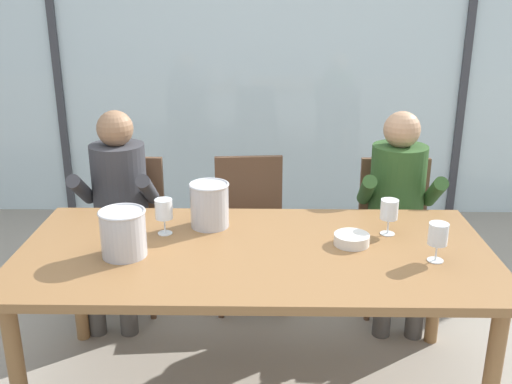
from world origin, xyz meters
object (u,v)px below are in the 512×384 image
object	(u,v)px
chair_left_of_center	(250,218)
person_charcoal_jacket	(118,200)
dining_table	(255,263)
tasting_bowl	(352,239)
ice_bucket_primary	(123,232)
person_olive_shirt	(398,202)
ice_bucket_secondary	(210,204)
wine_glass_near_bucket	(438,236)
chair_near_curtain	(128,219)
chair_center	(395,221)
wine_glass_center_pour	(164,210)
wine_glass_by_left_taster	(389,210)

from	to	relation	value
chair_left_of_center	person_charcoal_jacket	distance (m)	0.80
dining_table	tasting_bowl	distance (m)	0.46
dining_table	ice_bucket_primary	size ratio (longest dim) A/B	10.16
dining_table	person_olive_shirt	xyz separation A→B (m)	(0.82, 0.78, 0.02)
ice_bucket_secondary	wine_glass_near_bucket	world-z (taller)	ice_bucket_secondary
chair_near_curtain	chair_left_of_center	xyz separation A→B (m)	(0.75, 0.03, 0.00)
chair_center	person_charcoal_jacket	world-z (taller)	person_charcoal_jacket
person_charcoal_jacket	chair_center	bearing A→B (deg)	3.51
chair_left_of_center	wine_glass_near_bucket	bearing A→B (deg)	-56.47
person_charcoal_jacket	ice_bucket_secondary	xyz separation A→B (m)	(0.59, -0.51, 0.17)
person_charcoal_jacket	tasting_bowl	distance (m)	1.46
chair_center	person_olive_shirt	bearing A→B (deg)	-100.63
chair_center	person_charcoal_jacket	distance (m)	1.67
dining_table	ice_bucket_primary	distance (m)	0.60
person_charcoal_jacket	wine_glass_center_pour	world-z (taller)	person_charcoal_jacket
chair_left_of_center	tasting_bowl	size ratio (longest dim) A/B	5.39
dining_table	ice_bucket_secondary	distance (m)	0.40
wine_glass_near_bucket	ice_bucket_primary	bearing A→B (deg)	178.52
ice_bucket_primary	chair_near_curtain	bearing A→B (deg)	102.87
chair_near_curtain	chair_center	world-z (taller)	same
chair_near_curtain	person_olive_shirt	bearing A→B (deg)	-3.02
ice_bucket_secondary	ice_bucket_primary	bearing A→B (deg)	-135.41
ice_bucket_primary	wine_glass_near_bucket	world-z (taller)	ice_bucket_primary
ice_bucket_secondary	tasting_bowl	world-z (taller)	ice_bucket_secondary
chair_center	tasting_bowl	bearing A→B (deg)	-115.04
chair_center	wine_glass_center_pour	distance (m)	1.52
dining_table	ice_bucket_primary	world-z (taller)	ice_bucket_primary
tasting_bowl	wine_glass_by_left_taster	bearing A→B (deg)	33.10
wine_glass_center_pour	person_charcoal_jacket	bearing A→B (deg)	121.90
wine_glass_center_pour	wine_glass_by_left_taster	bearing A→B (deg)	0.62
tasting_bowl	wine_glass_near_bucket	size ratio (longest dim) A/B	0.94
chair_near_curtain	tasting_bowl	world-z (taller)	chair_near_curtain
chair_left_of_center	tasting_bowl	xyz separation A→B (m)	(0.49, -0.88, 0.25)
chair_left_of_center	wine_glass_near_bucket	xyz separation A→B (m)	(0.83, -1.05, 0.35)
dining_table	wine_glass_by_left_taster	bearing A→B (deg)	15.83
ice_bucket_primary	wine_glass_near_bucket	size ratio (longest dim) A/B	1.21
chair_left_of_center	person_charcoal_jacket	xyz separation A→B (m)	(-0.77, -0.16, 0.17)
person_olive_shirt	wine_glass_near_bucket	xyz separation A→B (m)	(-0.03, -0.89, 0.17)
person_charcoal_jacket	person_olive_shirt	world-z (taller)	same
person_olive_shirt	tasting_bowl	xyz separation A→B (m)	(-0.37, -0.72, 0.08)
chair_left_of_center	wine_glass_center_pour	world-z (taller)	wine_glass_center_pour
dining_table	wine_glass_center_pour	xyz separation A→B (m)	(-0.43, 0.17, 0.19)
dining_table	ice_bucket_primary	bearing A→B (deg)	-172.59
chair_near_curtain	chair_left_of_center	bearing A→B (deg)	3.74
chair_near_curtain	wine_glass_near_bucket	size ratio (longest dim) A/B	5.06
chair_center	person_olive_shirt	xyz separation A→B (m)	(-0.02, -0.13, 0.17)
chair_near_curtain	person_charcoal_jacket	xyz separation A→B (m)	(-0.02, -0.13, 0.17)
dining_table	chair_near_curtain	xyz separation A→B (m)	(-0.80, 0.91, -0.16)
ice_bucket_secondary	wine_glass_near_bucket	distance (m)	1.08
chair_center	wine_glass_near_bucket	xyz separation A→B (m)	(-0.06, -1.02, 0.35)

